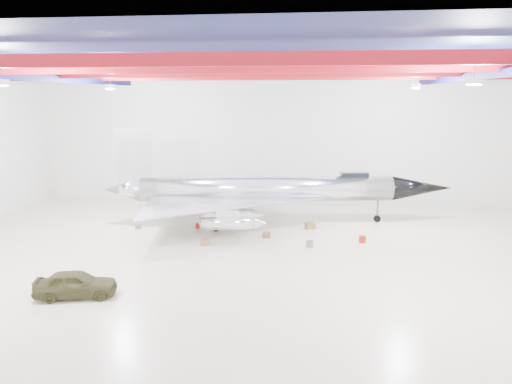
# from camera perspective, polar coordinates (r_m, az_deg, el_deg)

# --- Properties ---
(floor) EXTENTS (40.00, 40.00, 0.00)m
(floor) POSITION_cam_1_polar(r_m,az_deg,el_deg) (28.72, -1.28, -7.54)
(floor) COLOR beige
(floor) RESTS_ON ground
(wall_back) EXTENTS (40.00, 0.00, 40.00)m
(wall_back) POSITION_cam_1_polar(r_m,az_deg,el_deg) (42.27, 1.61, 6.11)
(wall_back) COLOR silver
(wall_back) RESTS_ON floor
(ceiling) EXTENTS (40.00, 40.00, 0.00)m
(ceiling) POSITION_cam_1_polar(r_m,az_deg,el_deg) (27.27, -1.38, 14.93)
(ceiling) COLOR #0A0F38
(ceiling) RESTS_ON wall_back
(ceiling_structure) EXTENTS (39.50, 29.50, 1.08)m
(ceiling_structure) POSITION_cam_1_polar(r_m,az_deg,el_deg) (27.23, -1.37, 13.51)
(ceiling_structure) COLOR maroon
(ceiling_structure) RESTS_ON ceiling
(jet_aircraft) EXTENTS (25.10, 16.30, 6.86)m
(jet_aircraft) POSITION_cam_1_polar(r_m,az_deg,el_deg) (35.85, 1.18, -0.04)
(jet_aircraft) COLOR silver
(jet_aircraft) RESTS_ON floor
(jeep) EXTENTS (3.93, 2.32, 1.25)m
(jeep) POSITION_cam_1_polar(r_m,az_deg,el_deg) (24.71, -19.92, -9.84)
(jeep) COLOR #38371C
(jeep) RESTS_ON floor
(crate_ply) EXTENTS (0.55, 0.46, 0.36)m
(crate_ply) POSITION_cam_1_polar(r_m,az_deg,el_deg) (31.17, -5.87, -5.73)
(crate_ply) COLOR olive
(crate_ply) RESTS_ON floor
(toolbox_red) EXTENTS (0.51, 0.43, 0.33)m
(toolbox_red) POSITION_cam_1_polar(r_m,az_deg,el_deg) (35.12, -6.50, -3.84)
(toolbox_red) COLOR maroon
(toolbox_red) RESTS_ON floor
(engine_drum) EXTENTS (0.50, 0.50, 0.39)m
(engine_drum) POSITION_cam_1_polar(r_m,az_deg,el_deg) (30.84, 6.15, -5.90)
(engine_drum) COLOR #59595B
(engine_drum) RESTS_ON floor
(parts_bin) EXTENTS (0.78, 0.71, 0.44)m
(parts_bin) POSITION_cam_1_polar(r_m,az_deg,el_deg) (34.92, 6.22, -3.82)
(parts_bin) COLOR olive
(parts_bin) RESTS_ON floor
(crate_small) EXTENTS (0.49, 0.44, 0.29)m
(crate_small) POSITION_cam_1_polar(r_m,az_deg,el_deg) (35.73, -13.29, -3.85)
(crate_small) COLOR #59595B
(crate_small) RESTS_ON floor
(tool_chest) EXTENTS (0.52, 0.52, 0.40)m
(tool_chest) POSITION_cam_1_polar(r_m,az_deg,el_deg) (32.26, 12.07, -5.30)
(tool_chest) COLOR maroon
(tool_chest) RESTS_ON floor
(oil_barrel) EXTENTS (0.52, 0.43, 0.35)m
(oil_barrel) POSITION_cam_1_polar(r_m,az_deg,el_deg) (32.63, 1.20, -4.92)
(oil_barrel) COLOR olive
(oil_barrel) RESTS_ON floor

